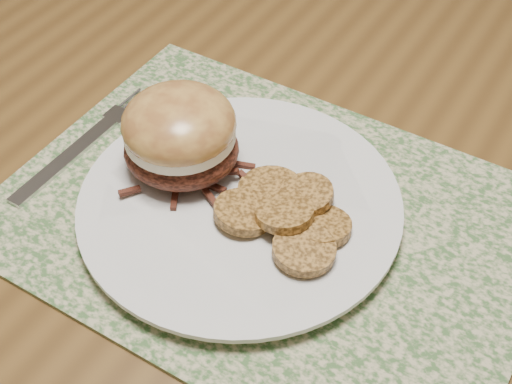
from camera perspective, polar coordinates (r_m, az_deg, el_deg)
placemat at (r=0.61m, az=0.98°, el=-2.13°), size 0.45×0.33×0.00m
dinner_plate at (r=0.61m, az=-1.29°, el=-1.12°), size 0.26×0.26×0.02m
pork_sandwich at (r=0.61m, az=-6.11°, el=4.59°), size 0.12×0.12×0.08m
roasted_potatoes at (r=0.58m, az=2.49°, el=-1.72°), size 0.13×0.12×0.03m
fork at (r=0.69m, az=-13.47°, el=3.87°), size 0.02×0.19×0.00m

